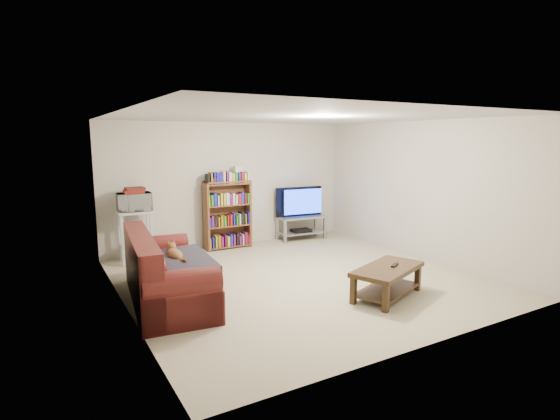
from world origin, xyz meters
TOP-DOWN VIEW (x-y plane):
  - floor at (0.00, 0.00)m, footprint 5.00×5.00m
  - ceiling at (0.00, 0.00)m, footprint 5.00×5.00m
  - wall_back at (0.00, 2.50)m, footprint 5.00×0.00m
  - wall_front at (0.00, -2.50)m, footprint 5.00×0.00m
  - wall_left at (-2.50, 0.00)m, footprint 0.00×5.00m
  - wall_right at (2.50, 0.00)m, footprint 0.00×5.00m
  - sofa at (-2.04, 0.08)m, footprint 1.13×2.19m
  - blanket at (-1.88, -0.09)m, footprint 0.84×1.08m
  - cat at (-1.85, 0.10)m, footprint 0.29×0.59m
  - coffee_table at (0.60, -1.24)m, footprint 1.26×0.94m
  - remote at (0.72, -1.25)m, footprint 0.19×0.14m
  - tv_stand at (1.42, 2.18)m, footprint 1.02×0.52m
  - television at (1.42, 2.18)m, footprint 1.06×0.23m
  - dvd_player at (1.42, 2.18)m, footprint 0.41×0.31m
  - bookshelf at (-0.19, 2.26)m, footprint 0.90×0.28m
  - shelf_clutter at (-0.09, 2.28)m, footprint 0.66×0.20m
  - microwave_stand at (-1.93, 2.13)m, footprint 0.58×0.43m
  - microwave at (-1.93, 2.13)m, footprint 0.57×0.40m
  - game_boxes at (-1.93, 2.13)m, footprint 0.34×0.30m

SIDE VIEW (x-z plane):
  - floor at x=0.00m, z-range 0.00..0.00m
  - dvd_player at x=1.42m, z-range 0.16..0.22m
  - coffee_table at x=0.60m, z-range 0.08..0.49m
  - sofa at x=-2.04m, z-range -0.13..0.77m
  - tv_stand at x=1.42m, z-range 0.09..0.58m
  - remote at x=0.72m, z-range 0.41..0.43m
  - blanket at x=-1.88m, z-range 0.44..0.62m
  - microwave_stand at x=-1.93m, z-range 0.12..1.01m
  - cat at x=-1.85m, z-range 0.51..0.68m
  - bookshelf at x=-0.19m, z-range 0.02..1.32m
  - television at x=1.42m, z-range 0.49..1.10m
  - microwave at x=-1.93m, z-range 0.89..1.19m
  - wall_back at x=0.00m, z-range -1.30..3.70m
  - wall_front at x=0.00m, z-range -1.30..3.70m
  - wall_left at x=-2.50m, z-range -1.30..3.70m
  - wall_right at x=2.50m, z-range -1.30..3.70m
  - game_boxes at x=-1.93m, z-range 1.19..1.24m
  - shelf_clutter at x=-0.09m, z-range 1.27..1.55m
  - ceiling at x=0.00m, z-range 2.40..2.40m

